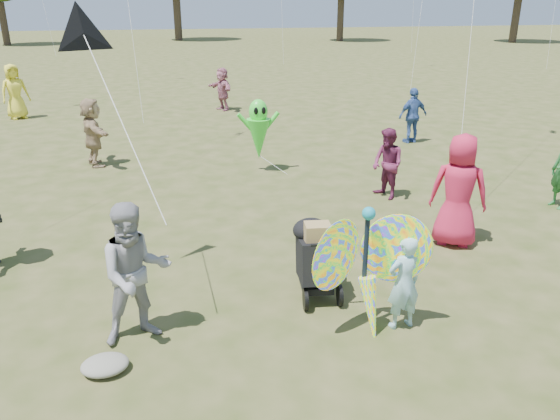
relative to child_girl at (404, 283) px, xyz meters
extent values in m
plane|color=#51592B|center=(-0.98, 0.07, -0.62)|extent=(160.00, 160.00, 0.00)
imported|color=#96CAD5|center=(0.00, 0.00, 0.00)|extent=(0.49, 0.35, 1.24)
imported|color=gray|center=(-3.18, 0.53, 0.25)|extent=(0.97, 0.82, 1.75)
ellipsoid|color=gray|center=(-3.58, -0.05, -0.54)|extent=(0.52, 0.43, 0.17)
imported|color=#C01E41|center=(1.97, 2.11, 0.33)|extent=(1.11, 1.01, 1.90)
imported|color=#38589B|center=(4.51, 8.80, 0.17)|extent=(0.97, 0.53, 1.57)
imported|color=tan|center=(-4.23, 8.50, 0.22)|extent=(0.87, 1.64, 1.68)
imported|color=#672244|center=(1.82, 4.54, 0.11)|extent=(0.72, 0.83, 1.46)
imported|color=yellow|center=(-7.26, 15.25, 0.31)|extent=(1.08, 0.95, 1.87)
imported|color=#A96075|center=(-0.08, 15.15, 0.16)|extent=(0.99, 1.52, 1.57)
cube|color=black|center=(-0.82, 1.02, -0.07)|extent=(0.58, 0.92, 0.71)
cube|color=black|center=(-0.82, 1.02, -0.40)|extent=(0.51, 0.74, 0.10)
ellipsoid|color=black|center=(-0.82, 1.27, 0.26)|extent=(0.51, 0.45, 0.33)
cylinder|color=black|center=(-1.06, 0.67, -0.47)|extent=(0.09, 0.30, 0.30)
cylinder|color=black|center=(-0.58, 0.67, -0.47)|extent=(0.09, 0.30, 0.30)
cylinder|color=black|center=(-0.82, 1.47, -0.51)|extent=(0.08, 0.22, 0.22)
cylinder|color=black|center=(-0.82, 0.54, 0.36)|extent=(0.44, 0.09, 0.03)
cube|color=#A98851|center=(-0.82, 0.97, 0.34)|extent=(0.38, 0.33, 0.26)
ellipsoid|color=#E4245D|center=(-0.87, 0.08, 0.43)|extent=(0.98, 0.71, 1.24)
ellipsoid|color=#E4245D|center=(-0.11, 0.08, 0.43)|extent=(0.98, 0.71, 1.24)
cylinder|color=black|center=(-0.49, 0.10, 0.38)|extent=(0.06, 0.06, 1.00)
cone|color=#E4245D|center=(-0.44, -0.07, -0.32)|extent=(0.36, 0.49, 0.93)
sphere|color=teal|center=(-0.49, 0.08, 0.93)|extent=(0.16, 0.16, 0.16)
cone|color=black|center=(-3.60, 2.30, 2.85)|extent=(0.89, 0.62, 0.81)
cylinder|color=silver|center=(-3.19, 1.46, 1.82)|extent=(0.83, 1.69, 2.07)
cone|color=#3BE936|center=(-0.37, 7.02, 0.18)|extent=(0.56, 0.56, 0.95)
ellipsoid|color=#3BE936|center=(-0.37, 7.02, 0.83)|extent=(0.44, 0.39, 0.57)
ellipsoid|color=black|center=(-0.46, 6.84, 0.88)|extent=(0.10, 0.05, 0.17)
ellipsoid|color=black|center=(-0.28, 6.84, 0.88)|extent=(0.10, 0.05, 0.17)
cylinder|color=#3BE936|center=(-0.67, 7.02, 0.58)|extent=(0.43, 0.10, 0.49)
cylinder|color=#3BE936|center=(-0.07, 7.02, 0.58)|extent=(0.43, 0.10, 0.49)
cylinder|color=silver|center=(-0.07, 6.82, -0.42)|extent=(0.61, 0.41, 0.41)
cylinder|color=#3A2D21|center=(-14.98, 52.07, 1.27)|extent=(0.63, 0.63, 3.78)
cylinder|color=#3A2D21|center=(1.02, 55.07, 1.69)|extent=(0.77, 0.77, 4.62)
cylinder|color=#3A2D21|center=(17.02, 50.07, 1.37)|extent=(0.66, 0.67, 3.99)
cylinder|color=#3A2D21|center=(33.02, 44.07, 1.58)|extent=(0.73, 0.73, 4.41)
camera|label=1|loc=(-2.89, -5.40, 3.23)|focal=35.00mm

